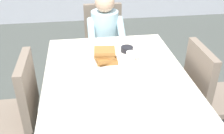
% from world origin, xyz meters
% --- Properties ---
extents(dining_table_main, '(1.12, 1.52, 0.74)m').
position_xyz_m(dining_table_main, '(0.00, 0.00, 0.65)').
color(dining_table_main, silver).
rests_on(dining_table_main, ground).
extents(chair_diner, '(0.44, 0.45, 0.93)m').
position_xyz_m(chair_diner, '(0.03, 1.17, 0.53)').
color(chair_diner, '#7A6B5B').
rests_on(chair_diner, ground).
extents(diner_person, '(0.40, 0.43, 1.12)m').
position_xyz_m(diner_person, '(0.03, 1.01, 0.67)').
color(diner_person, silver).
rests_on(diner_person, ground).
extents(chair_left_side, '(0.45, 0.44, 0.93)m').
position_xyz_m(chair_left_side, '(-0.77, 0.00, 0.53)').
color(chair_left_side, '#7A6B5B').
rests_on(chair_left_side, ground).
extents(chair_right_side, '(0.45, 0.44, 0.93)m').
position_xyz_m(chair_right_side, '(0.77, 0.00, 0.53)').
color(chair_right_side, '#7A6B5B').
rests_on(chair_right_side, ground).
extents(plate_breakfast, '(0.28, 0.28, 0.02)m').
position_xyz_m(plate_breakfast, '(-0.06, 0.20, 0.75)').
color(plate_breakfast, white).
rests_on(plate_breakfast, dining_table_main).
extents(breakfast_stack, '(0.19, 0.17, 0.12)m').
position_xyz_m(breakfast_stack, '(-0.06, 0.20, 0.81)').
color(breakfast_stack, '#A36B33').
rests_on(breakfast_stack, plate_breakfast).
extents(cup_coffee, '(0.11, 0.08, 0.08)m').
position_xyz_m(cup_coffee, '(0.16, 0.22, 0.78)').
color(cup_coffee, white).
rests_on(cup_coffee, dining_table_main).
extents(bowl_butter, '(0.11, 0.11, 0.04)m').
position_xyz_m(bowl_butter, '(0.16, 0.40, 0.76)').
color(bowl_butter, black).
rests_on(bowl_butter, dining_table_main).
extents(syrup_pitcher, '(0.08, 0.08, 0.07)m').
position_xyz_m(syrup_pitcher, '(-0.35, 0.37, 0.78)').
color(syrup_pitcher, silver).
rests_on(syrup_pitcher, dining_table_main).
extents(fork_left_of_plate, '(0.02, 0.18, 0.00)m').
position_xyz_m(fork_left_of_plate, '(-0.25, 0.18, 0.74)').
color(fork_left_of_plate, silver).
rests_on(fork_left_of_plate, dining_table_main).
extents(knife_right_of_plate, '(0.03, 0.20, 0.00)m').
position_xyz_m(knife_right_of_plate, '(0.13, 0.18, 0.74)').
color(knife_right_of_plate, silver).
rests_on(knife_right_of_plate, dining_table_main).
extents(spoon_near_edge, '(0.15, 0.05, 0.00)m').
position_xyz_m(spoon_near_edge, '(-0.03, -0.12, 0.74)').
color(spoon_near_edge, silver).
rests_on(spoon_near_edge, dining_table_main).
extents(napkin_folded, '(0.18, 0.13, 0.01)m').
position_xyz_m(napkin_folded, '(-0.34, 0.06, 0.74)').
color(napkin_folded, white).
rests_on(napkin_folded, dining_table_main).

